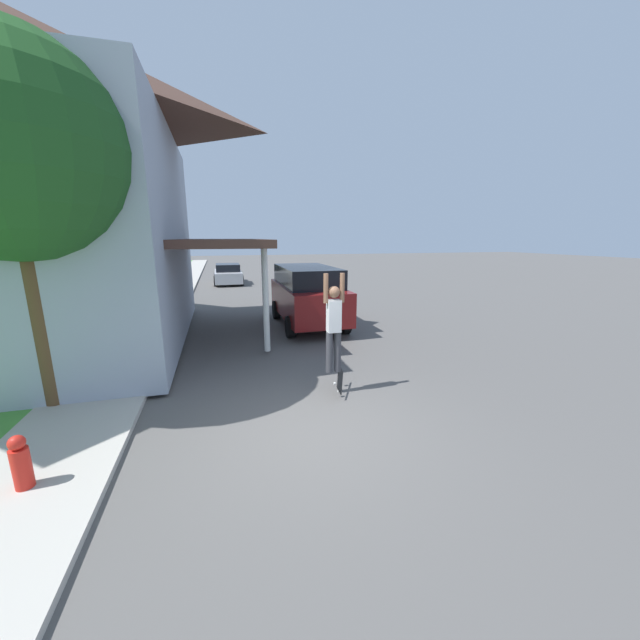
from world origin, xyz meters
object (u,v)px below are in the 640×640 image
Objects in this scene: lawn_tree_near at (11,150)px; car_down_street at (228,274)px; skateboarder at (334,322)px; skateboard at (340,379)px; suv_parked at (307,294)px; fire_hydrant at (21,463)px.

lawn_tree_near reaches higher than car_down_street.
skateboarder is at bearing -8.93° from lawn_tree_near.
lawn_tree_near is 1.48× the size of car_down_street.
lawn_tree_near is 7.86× the size of skateboard.
car_down_street is 18.56m from skateboarder.
skateboarder is at bearing -98.68° from suv_parked.
suv_parked is 5.72m from skateboarder.
lawn_tree_near is 18.42m from car_down_street.
lawn_tree_near reaches higher than skateboarder.
suv_parked is 13.06m from car_down_street.
skateboarder is 2.83× the size of fire_hydrant.
car_down_street is at bearing 100.35° from suv_parked.
skateboarder is 2.50× the size of skateboard.
suv_parked is at bearing 54.29° from fire_hydrant.
skateboarder is 4.88m from fire_hydrant.
lawn_tree_near reaches higher than fire_hydrant.
skateboard is 1.13× the size of fire_hydrant.
skateboarder reaches higher than suv_parked.
fire_hydrant is at bearing -158.70° from skateboarder.
suv_parked is 5.76m from skateboard.
car_down_street is 2.13× the size of skateboarder.
lawn_tree_near is 3.15× the size of skateboarder.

